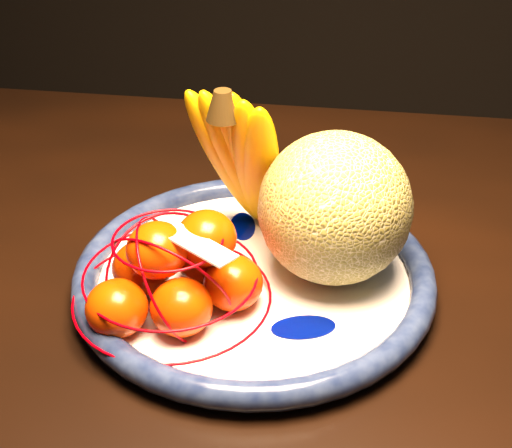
% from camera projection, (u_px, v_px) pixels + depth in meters
% --- Properties ---
extents(dining_table, '(1.61, 1.01, 0.78)m').
position_uv_depth(dining_table, '(378.00, 361.00, 0.76)').
color(dining_table, black).
rests_on(dining_table, ground).
extents(fruit_bowl, '(0.37, 0.37, 0.03)m').
position_uv_depth(fruit_bowl, '(254.00, 275.00, 0.73)').
color(fruit_bowl, white).
rests_on(fruit_bowl, dining_table).
extents(cantaloupe, '(0.15, 0.15, 0.15)m').
position_uv_depth(cantaloupe, '(335.00, 208.00, 0.69)').
color(cantaloupe, olive).
rests_on(cantaloupe, fruit_bowl).
extents(banana_bunch, '(0.12, 0.13, 0.20)m').
position_uv_depth(banana_bunch, '(244.00, 155.00, 0.74)').
color(banana_bunch, '#E4AD00').
rests_on(banana_bunch, fruit_bowl).
extents(mandarin_bag, '(0.25, 0.25, 0.12)m').
position_uv_depth(mandarin_bag, '(176.00, 274.00, 0.67)').
color(mandarin_bag, '#EE3B00').
rests_on(mandarin_bag, fruit_bowl).
extents(price_tag, '(0.08, 0.06, 0.01)m').
position_uv_depth(price_tag, '(198.00, 244.00, 0.63)').
color(price_tag, white).
rests_on(price_tag, mandarin_bag).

